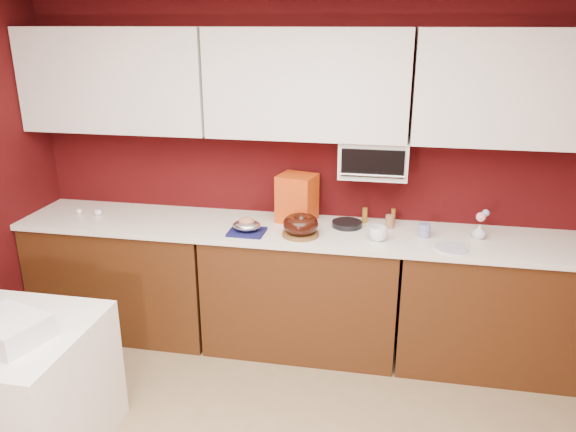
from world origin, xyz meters
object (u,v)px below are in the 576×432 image
(coffee_mug, at_px, (378,232))
(flower_vase, at_px, (479,231))
(pandoro_box, at_px, (297,198))
(bundt_cake, at_px, (301,224))
(blue_jar, at_px, (425,230))
(toaster_oven, at_px, (374,158))
(foil_ham_nest, at_px, (247,225))
(dining_table, at_px, (2,390))
(newspaper_stack, at_px, (8,329))

(coffee_mug, relative_size, flower_vase, 1.04)
(pandoro_box, distance_m, coffee_mug, 0.65)
(flower_vase, bearing_deg, bundt_cake, -171.73)
(pandoro_box, xyz_separation_m, flower_vase, (1.22, -0.12, -0.11))
(coffee_mug, distance_m, blue_jar, 0.32)
(toaster_oven, xyz_separation_m, foil_ham_nest, (-0.80, -0.32, -0.42))
(pandoro_box, bearing_deg, dining_table, -118.67)
(dining_table, bearing_deg, toaster_oven, 39.13)
(dining_table, xyz_separation_m, bundt_cake, (1.41, 1.21, 0.61))
(dining_table, xyz_separation_m, coffee_mug, (1.91, 1.22, 0.58))
(flower_vase, xyz_separation_m, newspaper_stack, (-2.37, -1.46, -0.14))
(toaster_oven, bearing_deg, foil_ham_nest, -158.29)
(dining_table, distance_m, newspaper_stack, 0.48)
(toaster_oven, xyz_separation_m, dining_table, (-1.85, -1.50, -1.00))
(foil_ham_nest, xyz_separation_m, flower_vase, (1.50, 0.19, -0.00))
(blue_jar, xyz_separation_m, newspaper_stack, (-2.03, -1.42, -0.13))
(bundt_cake, bearing_deg, flower_vase, 8.27)
(dining_table, relative_size, newspaper_stack, 2.89)
(pandoro_box, bearing_deg, foil_ham_nest, -119.94)
(foil_ham_nest, bearing_deg, toaster_oven, 21.71)
(flower_vase, bearing_deg, foil_ham_nest, -172.86)
(dining_table, bearing_deg, newspaper_stack, -24.95)
(dining_table, distance_m, foil_ham_nest, 1.69)
(bundt_cake, xyz_separation_m, pandoro_box, (-0.07, 0.28, 0.09))
(newspaper_stack, bearing_deg, pandoro_box, 53.68)
(toaster_oven, height_order, newspaper_stack, toaster_oven)
(dining_table, relative_size, pandoro_box, 2.99)
(foil_ham_nest, distance_m, blue_jar, 1.17)
(pandoro_box, height_order, newspaper_stack, pandoro_box)
(coffee_mug, height_order, flower_vase, coffee_mug)
(pandoro_box, relative_size, coffee_mug, 2.98)
(foil_ham_nest, height_order, coffee_mug, coffee_mug)
(toaster_oven, xyz_separation_m, bundt_cake, (-0.44, -0.30, -0.39))
(foil_ham_nest, relative_size, coffee_mug, 1.67)
(toaster_oven, distance_m, foil_ham_nest, 0.96)
(flower_vase, bearing_deg, newspaper_stack, -148.46)
(bundt_cake, height_order, pandoro_box, pandoro_box)
(dining_table, height_order, newspaper_stack, newspaper_stack)
(dining_table, height_order, flower_vase, flower_vase)
(foil_ham_nest, xyz_separation_m, coffee_mug, (0.86, 0.03, 0.00))
(foil_ham_nest, relative_size, flower_vase, 1.74)
(pandoro_box, bearing_deg, flower_vase, 7.69)
(foil_ham_nest, distance_m, flower_vase, 1.51)
(flower_vase, bearing_deg, coffee_mug, -166.01)
(toaster_oven, bearing_deg, blue_jar, -24.99)
(blue_jar, distance_m, flower_vase, 0.35)
(toaster_oven, xyz_separation_m, flower_vase, (0.70, -0.13, -0.42))
(pandoro_box, distance_m, newspaper_stack, 1.97)
(bundt_cake, distance_m, coffee_mug, 0.50)
(dining_table, distance_m, coffee_mug, 2.34)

